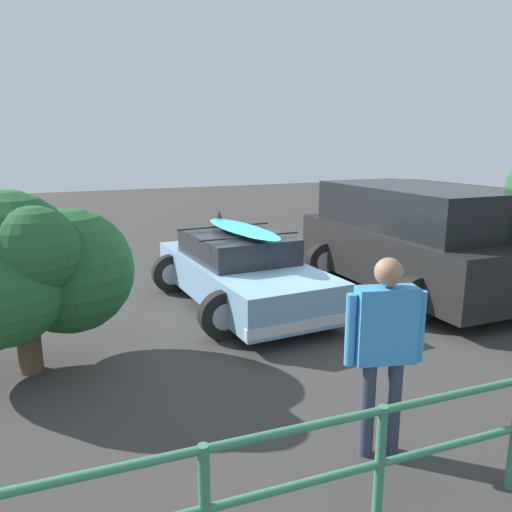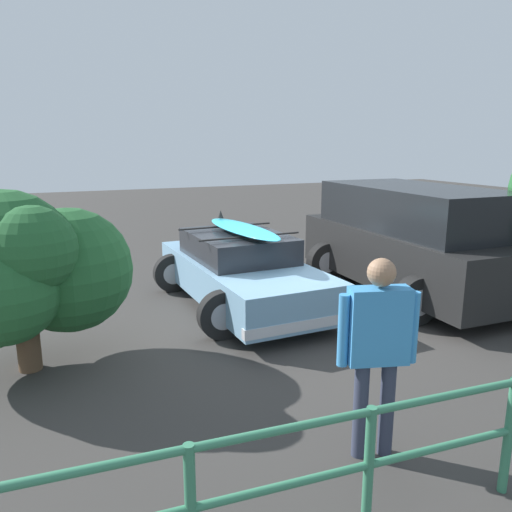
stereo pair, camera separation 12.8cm
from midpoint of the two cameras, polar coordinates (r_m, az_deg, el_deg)
ground_plane at (r=7.80m, az=1.76°, el=-6.85°), size 44.00×44.00×0.02m
sedan_car at (r=8.16m, az=-2.27°, el=-1.63°), size 2.39×4.01×1.45m
suv_car at (r=9.14m, az=16.82°, el=1.87°), size 2.72×4.63×1.89m
person_bystander at (r=4.26m, az=13.64°, el=-9.31°), size 0.65×0.33×1.74m
bush_near_left at (r=6.16m, az=-25.74°, el=-1.91°), size 2.32×1.88×2.14m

